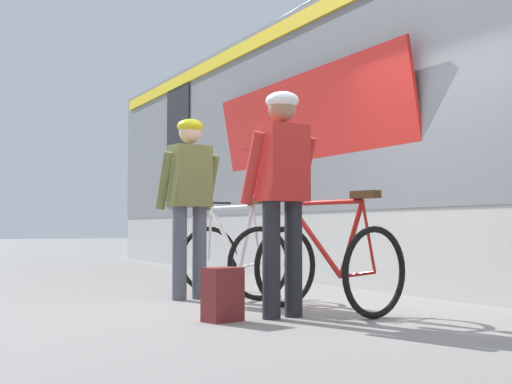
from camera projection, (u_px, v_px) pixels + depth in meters
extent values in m
plane|color=gray|center=(310.00, 309.00, 5.93)|extent=(80.00, 80.00, 0.00)
cube|color=red|center=(305.00, 142.00, 8.90)|extent=(0.33, 4.35, 1.68)
cube|color=black|center=(263.00, 119.00, 9.92)|extent=(0.04, 1.10, 0.80)
cube|color=black|center=(178.00, 144.00, 12.91)|extent=(0.03, 1.10, 2.29)
cylinder|color=#4C515B|center=(180.00, 253.00, 6.69)|extent=(0.14, 0.14, 0.90)
cylinder|color=#4C515B|center=(199.00, 253.00, 6.81)|extent=(0.14, 0.14, 0.90)
cube|color=olive|center=(190.00, 176.00, 6.79)|extent=(0.41, 0.28, 0.60)
cylinder|color=olive|center=(164.00, 180.00, 6.67)|extent=(0.12, 0.27, 0.56)
cylinder|color=olive|center=(211.00, 182.00, 6.96)|extent=(0.12, 0.27, 0.56)
sphere|color=beige|center=(190.00, 132.00, 6.81)|extent=(0.22, 0.22, 0.22)
ellipsoid|color=yellow|center=(190.00, 126.00, 6.81)|extent=(0.28, 0.30, 0.14)
cylinder|color=#232328|center=(271.00, 260.00, 5.31)|extent=(0.14, 0.14, 0.90)
cylinder|color=#232328|center=(293.00, 259.00, 5.44)|extent=(0.14, 0.14, 0.90)
cube|color=red|center=(282.00, 163.00, 5.42)|extent=(0.41, 0.30, 0.60)
cylinder|color=red|center=(253.00, 168.00, 5.29)|extent=(0.13, 0.27, 0.56)
cylinder|color=red|center=(304.00, 171.00, 5.60)|extent=(0.13, 0.27, 0.56)
sphere|color=#9E7051|center=(282.00, 108.00, 5.44)|extent=(0.22, 0.22, 0.22)
ellipsoid|color=white|center=(282.00, 101.00, 5.44)|extent=(0.29, 0.31, 0.14)
torus|color=black|center=(209.00, 259.00, 7.50)|extent=(0.71, 0.11, 0.71)
torus|color=black|center=(260.00, 263.00, 6.64)|extent=(0.71, 0.11, 0.71)
cylinder|color=white|center=(225.00, 237.00, 7.22)|extent=(0.10, 0.65, 0.63)
cylinder|color=white|center=(231.00, 207.00, 7.13)|extent=(0.11, 0.85, 0.04)
cylinder|color=white|center=(247.00, 237.00, 6.86)|extent=(0.06, 0.28, 0.62)
cylinder|color=white|center=(250.00, 265.00, 6.79)|extent=(0.06, 0.36, 0.08)
cylinder|color=white|center=(256.00, 235.00, 6.71)|extent=(0.04, 0.14, 0.56)
cylinder|color=white|center=(210.00, 234.00, 7.50)|extent=(0.04, 0.08, 0.55)
cylinder|color=black|center=(211.00, 203.00, 7.49)|extent=(0.48, 0.06, 0.02)
cube|color=#4C2D19|center=(255.00, 201.00, 6.75)|extent=(0.12, 0.25, 0.06)
torus|color=black|center=(286.00, 266.00, 6.11)|extent=(0.71, 0.19, 0.71)
torus|color=black|center=(375.00, 272.00, 5.32)|extent=(0.71, 0.19, 0.71)
cylinder|color=red|center=(314.00, 239.00, 5.85)|extent=(0.18, 0.64, 0.63)
cylinder|color=red|center=(324.00, 203.00, 5.77)|extent=(0.21, 0.84, 0.04)
cylinder|color=red|center=(351.00, 239.00, 5.52)|extent=(0.10, 0.28, 0.62)
cylinder|color=red|center=(357.00, 274.00, 5.46)|extent=(0.10, 0.36, 0.08)
cylinder|color=red|center=(369.00, 236.00, 5.38)|extent=(0.05, 0.15, 0.56)
cylinder|color=red|center=(288.00, 235.00, 6.10)|extent=(0.05, 0.09, 0.55)
cylinder|color=black|center=(289.00, 197.00, 6.10)|extent=(0.47, 0.12, 0.02)
cube|color=#4C2D19|center=(365.00, 195.00, 5.42)|extent=(0.15, 0.26, 0.06)
cube|color=maroon|center=(223.00, 294.00, 5.16)|extent=(0.32, 0.25, 0.40)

